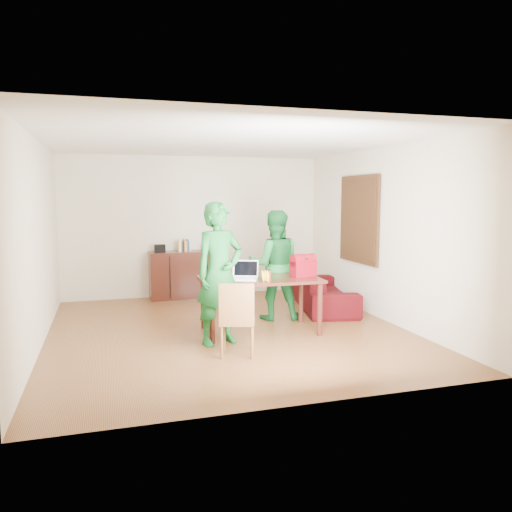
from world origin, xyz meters
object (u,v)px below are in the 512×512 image
object	(u,v)px
table	(260,285)
red_bag	(303,268)
person_near	(219,273)
bottle	(269,275)
chair	(237,334)
person_far	(274,265)
laptop	(244,276)
sofa	(323,291)

from	to	relation	value
table	red_bag	bearing A→B (deg)	-1.56
red_bag	table	bearing A→B (deg)	166.79
person_near	bottle	bearing A→B (deg)	-13.94
chair	red_bag	distance (m)	1.64
chair	table	bearing A→B (deg)	76.01
person_near	bottle	xyz separation A→B (m)	(0.70, 0.06, -0.06)
person_far	laptop	world-z (taller)	person_far
person_far	sofa	xyz separation A→B (m)	(1.08, 0.51, -0.56)
table	sofa	world-z (taller)	table
table	laptop	xyz separation A→B (m)	(-0.25, -0.07, 0.15)
table	chair	world-z (taller)	chair
chair	bottle	bearing A→B (deg)	63.12
table	chair	bearing A→B (deg)	-119.41
table	bottle	world-z (taller)	bottle
person_near	red_bag	xyz separation A→B (m)	(1.31, 0.34, -0.02)
chair	bottle	xyz separation A→B (m)	(0.61, 0.62, 0.60)
bottle	chair	bearing A→B (deg)	-134.58
person_far	bottle	size ratio (longest dim) A/B	10.14
table	bottle	xyz separation A→B (m)	(0.03, -0.32, 0.18)
table	person_far	distance (m)	0.83
person_far	bottle	distance (m)	1.09
table	person_near	bearing A→B (deg)	-148.35
red_bag	sofa	size ratio (longest dim) A/B	0.17
red_bag	sofa	distance (m)	1.64
person_near	bottle	size ratio (longest dim) A/B	11.01
table	red_bag	size ratio (longest dim) A/B	4.92
bottle	sofa	bearing A→B (deg)	45.27
laptop	red_bag	size ratio (longest dim) A/B	1.24
person_far	red_bag	world-z (taller)	person_far
chair	bottle	world-z (taller)	bottle
person_far	laptop	xyz separation A→B (m)	(-0.70, -0.75, -0.03)
person_far	red_bag	xyz separation A→B (m)	(0.19, -0.72, 0.05)
chair	laptop	xyz separation A→B (m)	(0.32, 0.87, 0.56)
laptop	sofa	bearing A→B (deg)	57.91
table	laptop	bearing A→B (deg)	-162.45
chair	red_bag	bearing A→B (deg)	53.99
red_bag	bottle	bearing A→B (deg)	-164.90
chair	laptop	size ratio (longest dim) A/B	2.13
table	chair	distance (m)	1.18
person_far	red_bag	size ratio (longest dim) A/B	4.95
person_far	bottle	bearing A→B (deg)	80.31
chair	person_far	distance (m)	2.01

